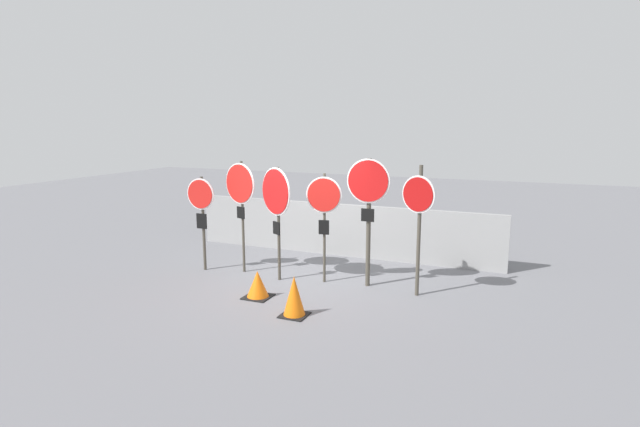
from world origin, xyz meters
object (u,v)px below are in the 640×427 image
object	(u,v)px
stop_sign_2	(276,198)
traffic_cone_1	(294,296)
stop_sign_1	(240,190)
stop_sign_4	(368,198)
stop_sign_5	(418,208)
stop_sign_3	(324,203)
traffic_cone_0	(258,284)
stop_sign_0	(201,204)

from	to	relation	value
stop_sign_2	traffic_cone_1	bearing A→B (deg)	-25.63
stop_sign_1	stop_sign_4	distance (m)	2.73
stop_sign_5	stop_sign_1	bearing A→B (deg)	-159.55
traffic_cone_1	stop_sign_3	bearing A→B (deg)	96.96
stop_sign_3	traffic_cone_1	size ratio (longest dim) A/B	3.21
traffic_cone_0	traffic_cone_1	world-z (taller)	traffic_cone_1
traffic_cone_0	stop_sign_0	bearing A→B (deg)	151.87
stop_sign_2	traffic_cone_0	xyz separation A→B (m)	(0.14, -1.03, -1.44)
stop_sign_2	stop_sign_3	xyz separation A→B (m)	(0.92, 0.23, -0.08)
stop_sign_3	traffic_cone_0	xyz separation A→B (m)	(-0.78, -1.26, -1.35)
stop_sign_3	stop_sign_0	bearing A→B (deg)	175.32
stop_sign_2	stop_sign_4	xyz separation A→B (m)	(1.78, 0.34, 0.07)
stop_sign_1	traffic_cone_1	world-z (taller)	stop_sign_1
traffic_cone_1	stop_sign_5	bearing A→B (deg)	46.82
stop_sign_0	stop_sign_4	world-z (taller)	stop_sign_4
stop_sign_2	traffic_cone_0	distance (m)	1.78
stop_sign_1	traffic_cone_0	xyz separation A→B (m)	(1.09, -1.24, -1.51)
stop_sign_1	traffic_cone_0	bearing A→B (deg)	-31.74
stop_sign_0	stop_sign_5	xyz separation A→B (m)	(4.56, 0.17, 0.19)
stop_sign_1	stop_sign_4	bearing A→B (deg)	19.76
stop_sign_2	traffic_cone_1	distance (m)	2.36
stop_sign_3	stop_sign_1	bearing A→B (deg)	171.26
stop_sign_2	traffic_cone_0	size ratio (longest dim) A/B	4.62
stop_sign_2	stop_sign_5	bearing A→B (deg)	31.83
stop_sign_1	stop_sign_3	world-z (taller)	stop_sign_1
stop_sign_0	stop_sign_1	xyz separation A→B (m)	(0.84, 0.20, 0.31)
stop_sign_4	traffic_cone_1	bearing A→B (deg)	-108.74
stop_sign_0	stop_sign_2	xyz separation A→B (m)	(1.79, 0.00, 0.23)
stop_sign_4	traffic_cone_0	bearing A→B (deg)	-140.20
stop_sign_2	stop_sign_5	xyz separation A→B (m)	(2.78, 0.17, -0.04)
stop_sign_2	stop_sign_4	world-z (taller)	stop_sign_4
stop_sign_3	traffic_cone_0	distance (m)	2.01
stop_sign_5	traffic_cone_0	world-z (taller)	stop_sign_5
stop_sign_1	stop_sign_2	xyz separation A→B (m)	(0.95, -0.20, -0.08)
stop_sign_4	stop_sign_5	world-z (taller)	stop_sign_4
stop_sign_0	traffic_cone_1	world-z (taller)	stop_sign_0
stop_sign_0	traffic_cone_1	size ratio (longest dim) A/B	2.98
stop_sign_3	stop_sign_4	size ratio (longest dim) A/B	0.88
stop_sign_5	traffic_cone_0	size ratio (longest dim) A/B	4.85
stop_sign_4	stop_sign_2	bearing A→B (deg)	-169.38
stop_sign_3	stop_sign_5	xyz separation A→B (m)	(1.85, -0.06, 0.04)
stop_sign_3	stop_sign_5	distance (m)	1.85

